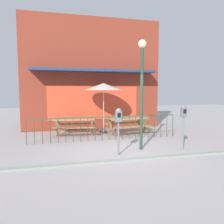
# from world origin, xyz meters

# --- Properties ---
(ground) EXTENTS (40.00, 40.00, 0.00)m
(ground) POSITION_xyz_m (0.00, 0.00, 0.00)
(ground) COLOR #A59F9F
(pub_storefront) EXTENTS (7.13, 1.44, 5.68)m
(pub_storefront) POSITION_xyz_m (0.00, 4.73, 2.83)
(pub_storefront) COLOR #492220
(pub_storefront) RESTS_ON ground
(patio_fence_front) EXTENTS (6.02, 0.04, 0.97)m
(patio_fence_front) POSITION_xyz_m (-0.00, 1.80, 0.66)
(patio_fence_front) COLOR #2C4F30
(patio_fence_front) RESTS_ON ground
(picnic_table_left) EXTENTS (1.96, 1.59, 0.79)m
(picnic_table_left) POSITION_xyz_m (-1.10, 3.11, 0.61)
(picnic_table_left) COLOR #A5704A
(picnic_table_left) RESTS_ON ground
(picnic_table_right) EXTENTS (1.94, 1.56, 0.79)m
(picnic_table_right) POSITION_xyz_m (1.27, 2.80, 0.61)
(picnic_table_right) COLOR #997750
(picnic_table_right) RESTS_ON ground
(patio_umbrella) EXTENTS (1.78, 1.78, 2.34)m
(patio_umbrella) POSITION_xyz_m (0.28, 3.43, 2.16)
(patio_umbrella) COLOR black
(patio_umbrella) RESTS_ON ground
(parking_meter_near) EXTENTS (0.18, 0.17, 1.46)m
(parking_meter_near) POSITION_xyz_m (-0.07, -0.30, 1.13)
(parking_meter_near) COLOR slate
(parking_meter_near) RESTS_ON ground
(parking_meter_far) EXTENTS (0.18, 0.17, 1.52)m
(parking_meter_far) POSITION_xyz_m (2.19, -0.28, 1.17)
(parking_meter_far) COLOR slate
(parking_meter_far) RESTS_ON ground
(street_lamp) EXTENTS (0.28, 0.28, 3.66)m
(street_lamp) POSITION_xyz_m (0.86, 0.15, 2.41)
(street_lamp) COLOR #234331
(street_lamp) RESTS_ON ground
(curb_edge) EXTENTS (9.99, 0.20, 0.11)m
(curb_edge) POSITION_xyz_m (0.00, -0.92, 0.00)
(curb_edge) COLOR gray
(curb_edge) RESTS_ON ground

